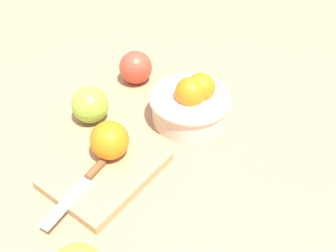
{
  "coord_description": "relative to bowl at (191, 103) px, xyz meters",
  "views": [
    {
      "loc": [
        0.39,
        0.3,
        0.51
      ],
      "look_at": [
        -0.07,
        0.06,
        0.04
      ],
      "focal_mm": 38.4,
      "sensor_mm": 36.0,
      "label": 1
    }
  ],
  "objects": [
    {
      "name": "cutting_board",
      "position": [
        0.21,
        -0.07,
        -0.03
      ],
      "size": [
        0.23,
        0.19,
        0.02
      ],
      "primitive_type": "cube",
      "rotation": [
        0.0,
        0.0,
        -0.16
      ],
      "color": "tan",
      "rests_on": "ground_plane"
    },
    {
      "name": "apple_front_left_2",
      "position": [
        -0.07,
        -0.18,
        -0.0
      ],
      "size": [
        0.08,
        0.08,
        0.08
      ],
      "primitive_type": "sphere",
      "color": "#D6422D",
      "rests_on": "ground_plane"
    },
    {
      "name": "knife",
      "position": [
        0.27,
        -0.08,
        -0.02
      ],
      "size": [
        0.16,
        0.02,
        0.01
      ],
      "color": "silver",
      "rests_on": "cutting_board"
    },
    {
      "name": "apple_front_left",
      "position": [
        0.1,
        -0.19,
        -0.0
      ],
      "size": [
        0.08,
        0.08,
        0.08
      ],
      "primitive_type": "sphere",
      "color": "#8EB738",
      "rests_on": "ground_plane"
    },
    {
      "name": "orange_on_board",
      "position": [
        0.18,
        -0.08,
        0.01
      ],
      "size": [
        0.07,
        0.07,
        0.07
      ],
      "primitive_type": "sphere",
      "color": "orange",
      "rests_on": "cutting_board"
    },
    {
      "name": "bowl",
      "position": [
        0.0,
        0.0,
        0.0
      ],
      "size": [
        0.17,
        0.17,
        0.1
      ],
      "color": "beige",
      "rests_on": "ground_plane"
    },
    {
      "name": "ground_plane",
      "position": [
        0.15,
        -0.07,
        -0.04
      ],
      "size": [
        2.4,
        2.4,
        0.0
      ],
      "primitive_type": "plane",
      "color": "tan"
    }
  ]
}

